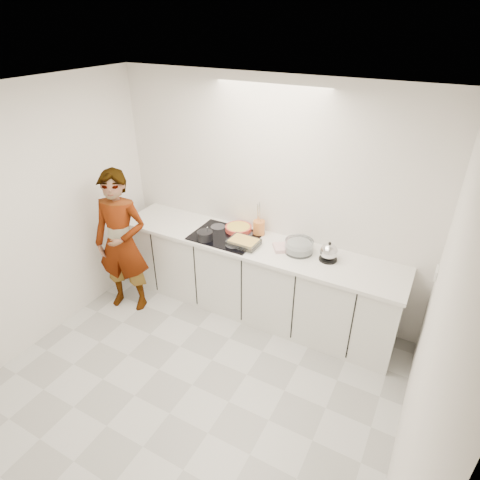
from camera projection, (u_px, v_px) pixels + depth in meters
The scene contains 16 objects.
floor at pixel (192, 385), 3.81m from camera, with size 3.60×3.20×0.00m, color silver.
ceiling at pixel (168, 101), 2.53m from camera, with size 3.60×3.20×0.00m, color white.
wall_back at pixel (268, 200), 4.39m from camera, with size 3.60×0.00×2.60m, color white.
wall_left at pixel (32, 222), 3.91m from camera, with size 0.00×3.20×2.60m, color white.
wall_right at pixel (426, 349), 2.45m from camera, with size 0.02×3.20×2.60m.
base_cabinets at pixel (253, 279), 4.58m from camera, with size 3.20×0.58×0.87m, color silver.
countertop at pixel (254, 245), 4.35m from camera, with size 3.24×0.64×0.04m, color white.
hob at pixel (225, 236), 4.47m from camera, with size 0.72×0.54×0.01m, color black.
tart_dish at pixel (238, 228), 4.56m from camera, with size 0.31×0.31×0.05m.
saucepan at pixel (205, 236), 4.36m from camera, with size 0.23×0.23×0.16m.
baking_dish at pixel (244, 242), 4.27m from camera, with size 0.33×0.24×0.06m.
mixing_bowl at pixel (299, 247), 4.15m from camera, with size 0.32×0.32×0.14m.
tea_towel at pixel (285, 247), 4.22m from camera, with size 0.25×0.18×0.04m, color white.
kettle at pixel (329, 252), 4.00m from camera, with size 0.23×0.23×0.21m.
utensil_crock at pixel (259, 228), 4.48m from camera, with size 0.13×0.13×0.17m, color orange.
cook at pixel (122, 243), 4.47m from camera, with size 0.62×0.41×1.69m, color silver.
Camera 1 is at (1.65, -2.10, 3.08)m, focal length 30.00 mm.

